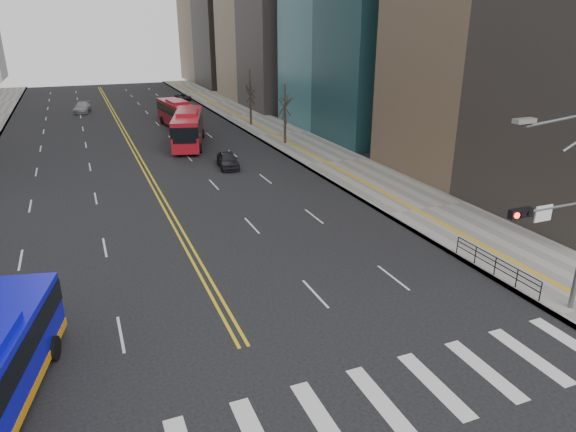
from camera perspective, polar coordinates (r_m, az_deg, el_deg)
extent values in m
plane|color=black|center=(18.61, 0.20, -22.62)|extent=(220.00, 220.00, 0.00)
cube|color=gray|center=(63.11, -0.78, 9.10)|extent=(7.00, 130.00, 0.15)
cube|color=silver|center=(18.97, 3.75, -21.63)|extent=(0.70, 4.00, 0.01)
cube|color=silver|center=(19.89, 10.27, -19.61)|extent=(0.70, 4.00, 0.01)
cube|color=silver|center=(21.04, 15.99, -17.59)|extent=(0.70, 4.00, 0.01)
cube|color=silver|center=(22.37, 20.98, -15.66)|extent=(0.70, 4.00, 0.01)
cube|color=silver|center=(23.87, 25.28, -13.87)|extent=(0.70, 4.00, 0.01)
cube|color=silver|center=(25.50, 29.01, -12.24)|extent=(0.70, 4.00, 0.01)
cube|color=gold|center=(68.88, -18.00, 9.03)|extent=(0.15, 100.00, 0.01)
cube|color=gold|center=(68.91, -17.67, 9.07)|extent=(0.15, 100.00, 0.01)
cylinder|color=slate|center=(24.34, 27.61, 0.90)|extent=(4.50, 0.12, 0.12)
cube|color=black|center=(22.92, 24.41, 0.30)|extent=(1.10, 0.28, 0.38)
cylinder|color=#FF190C|center=(22.58, 24.08, 0.05)|extent=(0.24, 0.08, 0.24)
cylinder|color=black|center=(22.82, 24.70, 0.17)|extent=(0.24, 0.08, 0.24)
cylinder|color=black|center=(23.07, 25.30, 0.28)|extent=(0.24, 0.08, 0.24)
cube|color=white|center=(23.92, 26.51, 0.25)|extent=(0.90, 0.06, 0.70)
cube|color=#999993|center=(21.58, 24.79, 9.59)|extent=(0.90, 0.35, 0.18)
cube|color=black|center=(29.28, 22.15, -4.31)|extent=(0.04, 6.00, 0.04)
cylinder|color=black|center=(27.70, 26.26, -7.57)|extent=(0.06, 0.06, 1.00)
cylinder|color=black|center=(28.57, 24.07, -6.34)|extent=(0.06, 0.06, 1.00)
cylinder|color=black|center=(29.48, 22.02, -5.19)|extent=(0.06, 0.06, 1.00)
cylinder|color=black|center=(30.45, 20.10, -4.10)|extent=(0.06, 0.06, 1.00)
cylinder|color=black|center=(31.45, 18.31, -3.07)|extent=(0.06, 0.06, 1.00)
cylinder|color=black|center=(57.68, -0.34, 9.69)|extent=(0.28, 0.28, 3.50)
cylinder|color=black|center=(68.76, -4.17, 11.54)|extent=(0.28, 0.28, 3.75)
cylinder|color=black|center=(23.27, -24.58, -13.25)|extent=(0.53, 1.04, 1.00)
cube|color=#A3111D|center=(58.26, -11.03, 9.60)|extent=(5.82, 12.30, 3.14)
cube|color=black|center=(58.15, -11.07, 10.17)|extent=(5.88, 12.33, 1.12)
cube|color=#A3111D|center=(57.97, -11.14, 11.22)|extent=(3.22, 4.63, 0.40)
cylinder|color=black|center=(54.92, -12.59, 7.30)|extent=(0.56, 1.04, 1.00)
cylinder|color=black|center=(54.72, -9.73, 7.45)|extent=(0.56, 1.04, 1.00)
cylinder|color=black|center=(62.40, -11.99, 8.92)|extent=(0.56, 1.04, 1.00)
cylinder|color=black|center=(62.22, -9.46, 9.06)|extent=(0.56, 1.04, 1.00)
cube|color=#A3111D|center=(68.51, -12.12, 11.03)|extent=(3.53, 11.22, 2.86)
cube|color=black|center=(68.42, -12.16, 11.49)|extent=(3.59, 11.25, 1.03)
cube|color=#A3111D|center=(68.28, -12.22, 12.29)|extent=(2.36, 4.03, 0.40)
cylinder|color=black|center=(65.05, -12.23, 9.37)|extent=(0.39, 1.02, 1.00)
cylinder|color=black|center=(65.75, -10.11, 9.64)|extent=(0.39, 1.02, 1.00)
cylinder|color=black|center=(71.78, -13.82, 10.28)|extent=(0.39, 1.02, 1.00)
cylinder|color=black|center=(72.41, -11.88, 10.52)|extent=(0.39, 1.02, 1.00)
imported|color=black|center=(48.59, -6.71, 6.22)|extent=(2.26, 4.51, 1.47)
imported|color=gray|center=(84.93, -21.91, 11.11)|extent=(2.93, 5.35, 1.47)
imported|color=black|center=(94.16, -11.60, 12.83)|extent=(2.88, 4.17, 1.06)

